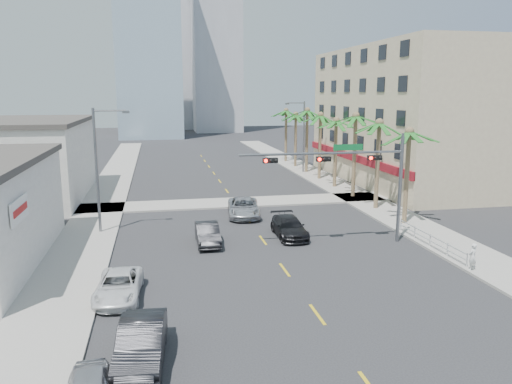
% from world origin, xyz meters
% --- Properties ---
extents(ground, '(260.00, 260.00, 0.00)m').
position_xyz_m(ground, '(0.00, 0.00, 0.00)').
color(ground, '#262628').
rests_on(ground, ground).
extents(sidewalk_right, '(4.00, 120.00, 0.15)m').
position_xyz_m(sidewalk_right, '(12.00, 20.00, 0.07)').
color(sidewalk_right, gray).
rests_on(sidewalk_right, ground).
extents(sidewalk_left, '(4.00, 120.00, 0.15)m').
position_xyz_m(sidewalk_left, '(-12.00, 20.00, 0.07)').
color(sidewalk_left, gray).
rests_on(sidewalk_left, ground).
extents(sidewalk_cross, '(80.00, 4.00, 0.15)m').
position_xyz_m(sidewalk_cross, '(0.00, 22.00, 0.07)').
color(sidewalk_cross, gray).
rests_on(sidewalk_cross, ground).
extents(building_right, '(15.25, 28.00, 15.00)m').
position_xyz_m(building_right, '(21.99, 30.00, 7.50)').
color(building_right, tan).
rests_on(building_right, ground).
extents(building_left_far, '(11.00, 18.00, 7.20)m').
position_xyz_m(building_left_far, '(-19.50, 28.00, 3.60)').
color(building_left_far, beige).
rests_on(building_left_far, ground).
extents(tower_far_left, '(14.00, 14.00, 48.00)m').
position_xyz_m(tower_far_left, '(-8.00, 95.00, 24.00)').
color(tower_far_left, '#99B2C6').
rests_on(tower_far_left, ground).
extents(tower_far_right, '(12.00, 12.00, 60.00)m').
position_xyz_m(tower_far_right, '(9.00, 110.00, 30.00)').
color(tower_far_right, '#ADADB2').
rests_on(tower_far_right, ground).
extents(tower_far_center, '(16.00, 16.00, 42.00)m').
position_xyz_m(tower_far_center, '(-3.00, 125.00, 21.00)').
color(tower_far_center, '#ADADB2').
rests_on(tower_far_center, ground).
extents(traffic_signal_mast, '(11.12, 0.54, 7.20)m').
position_xyz_m(traffic_signal_mast, '(5.78, 7.95, 5.06)').
color(traffic_signal_mast, slate).
rests_on(traffic_signal_mast, ground).
extents(palm_tree_0, '(4.80, 4.80, 7.80)m').
position_xyz_m(palm_tree_0, '(11.60, 12.00, 7.08)').
color(palm_tree_0, brown).
rests_on(palm_tree_0, ground).
extents(palm_tree_1, '(4.80, 4.80, 8.16)m').
position_xyz_m(palm_tree_1, '(11.60, 17.20, 7.43)').
color(palm_tree_1, brown).
rests_on(palm_tree_1, ground).
extents(palm_tree_2, '(4.80, 4.80, 8.52)m').
position_xyz_m(palm_tree_2, '(11.60, 22.40, 7.78)').
color(palm_tree_2, brown).
rests_on(palm_tree_2, ground).
extents(palm_tree_3, '(4.80, 4.80, 7.80)m').
position_xyz_m(palm_tree_3, '(11.60, 27.60, 7.08)').
color(palm_tree_3, brown).
rests_on(palm_tree_3, ground).
extents(palm_tree_4, '(4.80, 4.80, 8.16)m').
position_xyz_m(palm_tree_4, '(11.60, 32.80, 7.43)').
color(palm_tree_4, brown).
rests_on(palm_tree_4, ground).
extents(palm_tree_5, '(4.80, 4.80, 8.52)m').
position_xyz_m(palm_tree_5, '(11.60, 38.00, 7.78)').
color(palm_tree_5, brown).
rests_on(palm_tree_5, ground).
extents(palm_tree_6, '(4.80, 4.80, 7.80)m').
position_xyz_m(palm_tree_6, '(11.60, 43.20, 7.08)').
color(palm_tree_6, brown).
rests_on(palm_tree_6, ground).
extents(palm_tree_7, '(4.80, 4.80, 8.16)m').
position_xyz_m(palm_tree_7, '(11.60, 48.40, 7.43)').
color(palm_tree_7, brown).
rests_on(palm_tree_7, ground).
extents(streetlight_left, '(2.55, 0.25, 9.00)m').
position_xyz_m(streetlight_left, '(-11.00, 14.00, 5.06)').
color(streetlight_left, slate).
rests_on(streetlight_left, ground).
extents(streetlight_right, '(2.55, 0.25, 9.00)m').
position_xyz_m(streetlight_right, '(11.00, 38.00, 5.06)').
color(streetlight_right, slate).
rests_on(streetlight_right, ground).
extents(guardrail, '(0.08, 8.08, 1.00)m').
position_xyz_m(guardrail, '(10.30, 6.00, 0.67)').
color(guardrail, silver).
rests_on(guardrail, ground).
extents(car_parked_mid, '(2.04, 4.93, 1.59)m').
position_xyz_m(car_parked_mid, '(-7.80, -4.71, 0.79)').
color(car_parked_mid, black).
rests_on(car_parked_mid, ground).
extents(car_parked_far, '(2.39, 4.72, 1.28)m').
position_xyz_m(car_parked_far, '(-9.06, 1.68, 0.64)').
color(car_parked_far, white).
rests_on(car_parked_far, ground).
extents(car_lane_left, '(1.54, 4.30, 1.41)m').
position_xyz_m(car_lane_left, '(-3.83, 9.92, 0.71)').
color(car_lane_left, black).
rests_on(car_lane_left, ground).
extents(car_lane_center, '(3.12, 5.66, 1.50)m').
position_xyz_m(car_lane_center, '(-0.14, 16.99, 0.75)').
color(car_lane_center, silver).
rests_on(car_lane_center, ground).
extents(car_lane_right, '(2.02, 4.87, 1.41)m').
position_xyz_m(car_lane_right, '(2.00, 10.52, 0.70)').
color(car_lane_right, black).
rests_on(car_lane_right, ground).
extents(pedestrian, '(0.67, 0.57, 1.56)m').
position_xyz_m(pedestrian, '(10.30, 1.55, 0.93)').
color(pedestrian, silver).
rests_on(pedestrian, sidewalk_right).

